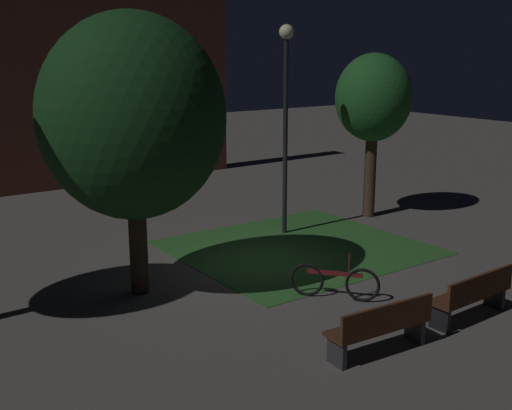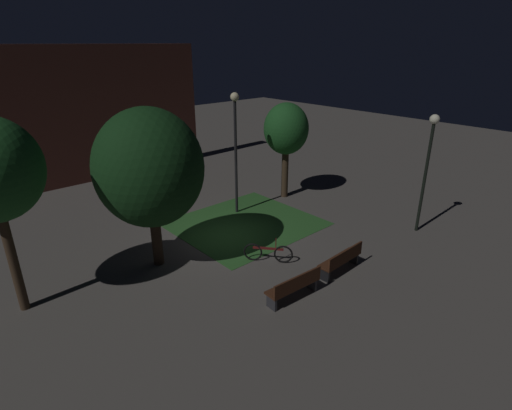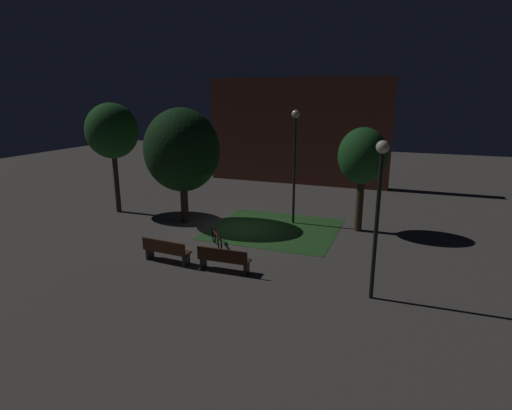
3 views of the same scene
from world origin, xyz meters
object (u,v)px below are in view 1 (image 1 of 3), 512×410
lamp_post_path_center (286,97)px  bicycle (335,282)px  tree_near_wall (133,118)px  bench_corner (381,326)px  bench_back_row (473,294)px  tree_lawn_side (373,99)px

lamp_post_path_center → bicycle: 5.53m
lamp_post_path_center → tree_near_wall: bearing=-161.2°
bench_corner → bench_back_row: same height
bench_back_row → tree_near_wall: size_ratio=0.34×
bench_corner → lamp_post_path_center: size_ratio=0.35×
tree_lawn_side → bicycle: size_ratio=3.30×
bench_corner → bench_back_row: 2.27m
tree_lawn_side → bench_corner: bearing=-134.0°
lamp_post_path_center → bicycle: (-1.99, -4.10, -3.13)m
bench_back_row → lamp_post_path_center: bearing=83.8°
lamp_post_path_center → bicycle: size_ratio=3.78×
bicycle → bench_corner: bearing=-114.4°
bench_back_row → tree_near_wall: (-4.17, 4.56, 2.93)m
bench_back_row → bicycle: 2.49m
tree_near_wall → bicycle: bearing=-40.5°
bench_corner → tree_lawn_side: (5.95, 6.17, 2.81)m
bench_corner → bench_back_row: size_ratio=1.01×
tree_near_wall → bicycle: 4.85m
lamp_post_path_center → tree_lawn_side: bearing=-0.8°
tree_lawn_side → lamp_post_path_center: lamp_post_path_center is taller
bench_back_row → tree_lawn_side: 7.72m
bench_back_row → tree_lawn_side: (3.68, 6.17, 2.81)m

